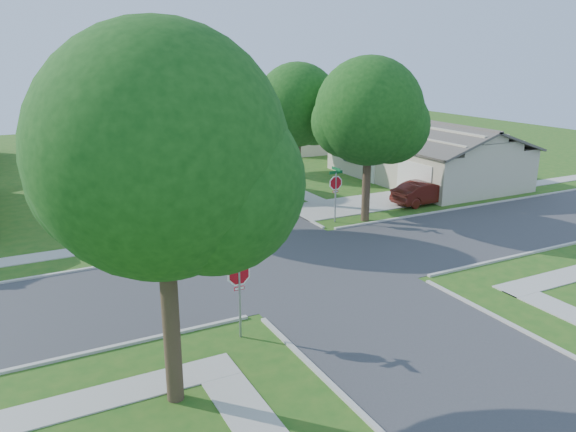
% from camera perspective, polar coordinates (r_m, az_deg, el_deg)
% --- Properties ---
extents(ground, '(100.00, 100.00, 0.00)m').
position_cam_1_polar(ground, '(24.10, 1.19, -4.99)').
color(ground, '#225316').
rests_on(ground, ground).
extents(road_ns, '(7.00, 100.00, 0.02)m').
position_cam_1_polar(road_ns, '(24.09, 1.19, -4.98)').
color(road_ns, '#333335').
rests_on(road_ns, ground).
extents(sidewalk_ne, '(1.20, 40.00, 0.04)m').
position_cam_1_polar(sidewalk_ne, '(49.50, -7.03, 5.98)').
color(sidewalk_ne, '#9E9B91').
rests_on(sidewalk_ne, ground).
extents(sidewalk_nw, '(1.20, 40.00, 0.04)m').
position_cam_1_polar(sidewalk_nw, '(46.77, -21.20, 4.40)').
color(sidewalk_nw, '#9E9B91').
rests_on(sidewalk_nw, ground).
extents(driveway, '(8.80, 3.60, 0.05)m').
position_cam_1_polar(driveway, '(33.81, 7.23, 1.19)').
color(driveway, '#9E9B91').
rests_on(driveway, ground).
extents(stop_sign_sw, '(1.05, 0.80, 2.98)m').
position_cam_1_polar(stop_sign_sw, '(17.52, -5.00, -6.27)').
color(stop_sign_sw, gray).
rests_on(stop_sign_sw, ground).
extents(stop_sign_ne, '(1.05, 0.80, 2.98)m').
position_cam_1_polar(stop_sign_ne, '(29.67, 4.87, 3.14)').
color(stop_sign_ne, gray).
rests_on(stop_sign_ne, ground).
extents(tree_e_near, '(4.97, 4.80, 8.28)m').
position_cam_1_polar(tree_e_near, '(32.79, 1.03, 10.84)').
color(tree_e_near, '#38281C').
rests_on(tree_e_near, ground).
extents(tree_e_mid, '(5.59, 5.40, 9.21)m').
position_cam_1_polar(tree_e_mid, '(43.65, -6.65, 12.88)').
color(tree_e_mid, '#38281C').
rests_on(tree_e_mid, ground).
extents(tree_e_far, '(5.17, 5.00, 8.72)m').
position_cam_1_polar(tree_e_far, '(55.99, -11.53, 13.10)').
color(tree_e_far, '#38281C').
rests_on(tree_e_far, ground).
extents(tree_w_near, '(5.38, 5.20, 8.97)m').
position_cam_1_polar(tree_w_near, '(29.49, -15.54, 10.58)').
color(tree_w_near, '#38281C').
rests_on(tree_w_near, ground).
extents(tree_w_mid, '(5.80, 5.60, 9.56)m').
position_cam_1_polar(tree_w_mid, '(41.24, -19.23, 12.25)').
color(tree_w_mid, '#38281C').
rests_on(tree_w_mid, ground).
extents(tree_w_far, '(4.76, 4.60, 8.04)m').
position_cam_1_polar(tree_w_far, '(54.17, -21.29, 11.75)').
color(tree_w_far, '#38281C').
rests_on(tree_w_far, ground).
extents(tree_sw_corner, '(6.21, 6.00, 9.55)m').
position_cam_1_polar(tree_sw_corner, '(13.38, -12.54, 5.28)').
color(tree_sw_corner, '#38281C').
rests_on(tree_sw_corner, ground).
extents(tree_ne_corner, '(5.80, 5.60, 8.66)m').
position_cam_1_polar(tree_ne_corner, '(29.59, 8.32, 9.99)').
color(tree_ne_corner, '#38281C').
rests_on(tree_ne_corner, ground).
extents(house_ne_near, '(8.42, 13.60, 4.23)m').
position_cam_1_polar(house_ne_near, '(41.37, 13.56, 5.74)').
color(house_ne_near, '#AFA58A').
rests_on(house_ne_near, ground).
extents(house_ne_far, '(8.42, 13.60, 4.23)m').
position_cam_1_polar(house_ne_far, '(56.04, 1.43, 8.83)').
color(house_ne_far, '#AFA58A').
rests_on(house_ne_far, ground).
extents(car_driveway, '(4.26, 1.64, 1.38)m').
position_cam_1_polar(car_driveway, '(34.58, 13.70, 2.34)').
color(car_driveway, '#4D1610').
rests_on(car_driveway, ground).
extents(car_curb_east, '(1.89, 4.58, 1.55)m').
position_cam_1_polar(car_curb_east, '(51.57, -13.71, 6.90)').
color(car_curb_east, black).
rests_on(car_curb_east, ground).
extents(car_curb_west, '(2.25, 4.97, 1.41)m').
position_cam_1_polar(car_curb_west, '(60.13, -20.06, 7.59)').
color(car_curb_west, black).
rests_on(car_curb_west, ground).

